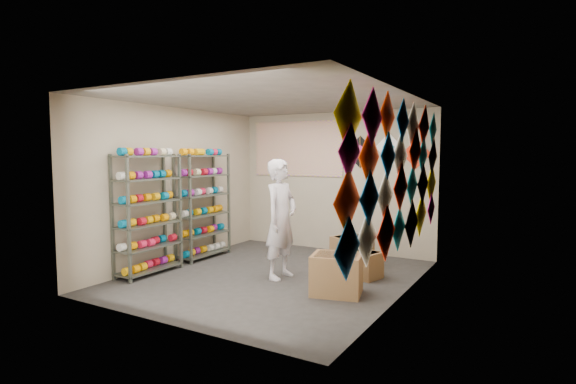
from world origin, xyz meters
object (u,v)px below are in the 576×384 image
Objects in this scene: carton_a at (337,274)px; carton_c at (352,251)px; shelf_rack_front at (148,214)px; shopkeeper at (281,219)px; shelf_rack_back at (203,206)px; carton_b at (363,264)px.

carton_c is at bearing 90.53° from carton_a.
shelf_rack_front is 1.04× the size of shopkeeper.
shelf_rack_back reaches higher than shopkeeper.
carton_c is (-0.41, 1.56, -0.02)m from carton_a.
shelf_rack_back is at bearing 151.66° from carton_a.
shelf_rack_back is 2.80m from carton_c.
shelf_rack_front is at bearing 176.12° from carton_a.
carton_a is at bearing -14.15° from shelf_rack_back.
carton_a is at bearing -103.51° from shopkeeper.
shelf_rack_back is 3.16m from carton_a.
shopkeeper is 1.55m from carton_c.
carton_b is at bearing -56.58° from shopkeeper.
carton_a is at bearing -55.39° from carton_c.
carton_a is 1.32× the size of carton_b.
shelf_rack_front reaches higher than carton_a.
carton_a is 1.61m from carton_c.
shopkeeper reaches higher than carton_a.
carton_b is at bearing 3.84° from shelf_rack_back.
carton_c is at bearing -25.14° from shopkeeper.
carton_b is 0.87× the size of carton_c.
carton_a is 1.15× the size of carton_c.
carton_c is at bearing 39.10° from shelf_rack_front.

